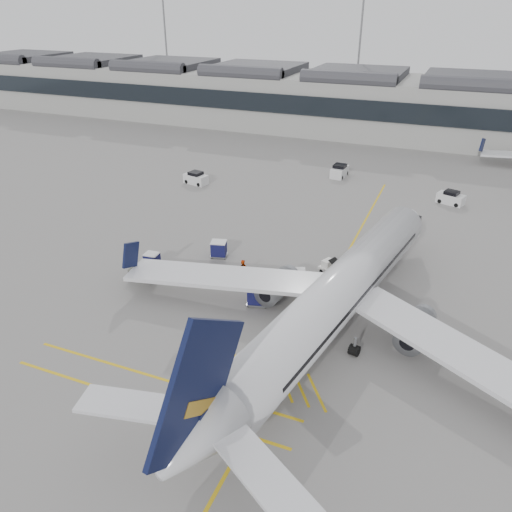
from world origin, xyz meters
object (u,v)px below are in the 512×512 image
at_px(airliner_main, 336,297).
at_px(baggage_cart_a, 296,279).
at_px(belt_loader, 335,271).
at_px(ramp_agent_b, 242,269).
at_px(pushback_tug, 145,272).
at_px(ramp_agent_a, 281,286).

height_order(airliner_main, baggage_cart_a, airliner_main).
relative_size(airliner_main, baggage_cart_a, 19.51).
relative_size(belt_loader, baggage_cart_a, 1.97).
relative_size(belt_loader, ramp_agent_b, 2.19).
xyz_separation_m(airliner_main, pushback_tug, (-19.61, 1.65, -2.66)).
xyz_separation_m(baggage_cart_a, pushback_tug, (-14.51, -3.89, -0.31)).
height_order(baggage_cart_a, pushback_tug, baggage_cart_a).
distance_m(belt_loader, baggage_cart_a, 4.82).
bearing_deg(baggage_cart_a, ramp_agent_a, -137.36).
relative_size(airliner_main, ramp_agent_a, 24.19).
relative_size(belt_loader, pushback_tug, 1.38).
relative_size(belt_loader, ramp_agent_a, 2.44).
bearing_deg(airliner_main, ramp_agent_b, 163.42).
distance_m(ramp_agent_a, pushback_tug, 13.79).
bearing_deg(ramp_agent_a, ramp_agent_b, 122.52).
bearing_deg(pushback_tug, airliner_main, -16.85).
height_order(belt_loader, baggage_cart_a, baggage_cart_a).
bearing_deg(ramp_agent_b, ramp_agent_a, 140.12).
distance_m(airliner_main, ramp_agent_b, 12.17).
bearing_deg(baggage_cart_a, pushback_tug, 175.42).
height_order(ramp_agent_a, pushback_tug, ramp_agent_a).
xyz_separation_m(belt_loader, ramp_agent_a, (-3.73, -5.57, 0.38)).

